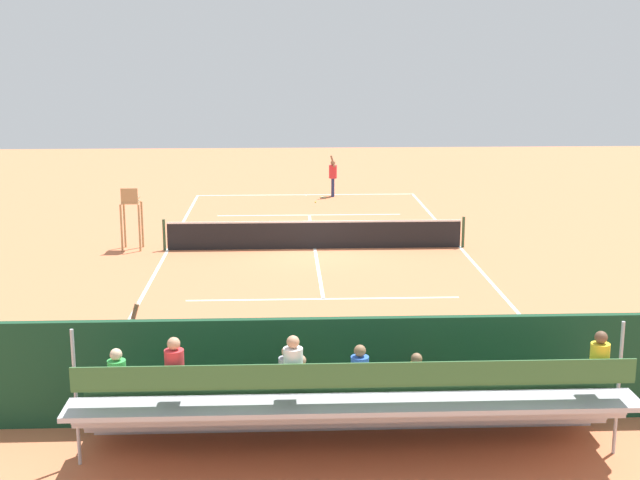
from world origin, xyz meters
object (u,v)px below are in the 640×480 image
(umpire_chair, at_px, (131,212))
(tennis_net, at_px, (315,234))
(bleacher_stand, at_px, (346,402))
(tennis_ball_near, at_px, (315,202))
(courtside_bench, at_px, (445,376))
(line_judge, at_px, (132,352))
(equipment_bag, at_px, (347,399))
(tennis_player, at_px, (333,175))
(tennis_racket, at_px, (323,197))

(umpire_chair, bearing_deg, tennis_net, 178.62)
(bleacher_stand, distance_m, tennis_ball_near, 24.28)
(courtside_bench, xyz_separation_m, line_judge, (6.03, -0.39, 0.46))
(tennis_net, relative_size, courtside_bench, 5.72)
(bleacher_stand, xyz_separation_m, courtside_bench, (-2.07, -2.10, -0.40))
(umpire_chair, bearing_deg, bleacher_stand, 111.54)
(umpire_chair, distance_m, equipment_bag, 14.98)
(umpire_chair, xyz_separation_m, line_judge, (-2.17, 13.03, -0.30))
(tennis_net, distance_m, umpire_chair, 6.25)
(tennis_net, height_order, tennis_ball_near, tennis_net)
(tennis_player, bearing_deg, umpire_chair, 54.27)
(equipment_bag, xyz_separation_m, line_judge, (4.12, -0.52, 0.84))
(bleacher_stand, relative_size, tennis_ball_near, 137.27)
(umpire_chair, distance_m, line_judge, 13.21)
(tennis_net, bearing_deg, courtside_bench, 98.55)
(bleacher_stand, height_order, courtside_bench, bleacher_stand)
(courtside_bench, bearing_deg, equipment_bag, 3.86)
(umpire_chair, xyz_separation_m, courtside_bench, (-8.20, 13.42, -0.76))
(bleacher_stand, height_order, tennis_ball_near, bleacher_stand)
(bleacher_stand, bearing_deg, tennis_ball_near, -91.04)
(bleacher_stand, xyz_separation_m, tennis_ball_near, (-0.44, -24.26, -0.93))
(tennis_net, xyz_separation_m, umpire_chair, (6.20, -0.15, 0.81))
(tennis_racket, distance_m, line_judge, 23.63)
(tennis_player, bearing_deg, bleacher_stand, 87.12)
(tennis_net, xyz_separation_m, equipment_bag, (-0.09, 13.40, -0.32))
(courtside_bench, bearing_deg, bleacher_stand, 45.50)
(tennis_racket, distance_m, tennis_ball_near, 1.41)
(tennis_player, height_order, tennis_ball_near, tennis_player)
(tennis_ball_near, bearing_deg, umpire_chair, 53.05)
(equipment_bag, height_order, tennis_ball_near, equipment_bag)
(tennis_player, xyz_separation_m, line_judge, (5.26, 23.36, 0.00))
(tennis_player, xyz_separation_m, tennis_ball_near, (0.86, 1.60, -0.98))
(courtside_bench, bearing_deg, tennis_net, -81.45)
(courtside_bench, xyz_separation_m, tennis_racket, (1.21, -23.50, -0.54))
(umpire_chair, relative_size, tennis_player, 1.11)
(tennis_net, height_order, line_judge, line_judge)
(tennis_net, relative_size, equipment_bag, 11.44)
(tennis_racket, bearing_deg, bleacher_stand, 88.08)
(bleacher_stand, distance_m, courtside_bench, 2.98)
(courtside_bench, relative_size, line_judge, 0.93)
(courtside_bench, bearing_deg, tennis_player, -88.16)
(equipment_bag, relative_size, tennis_racket, 1.54)
(bleacher_stand, distance_m, tennis_player, 25.89)
(courtside_bench, height_order, tennis_ball_near, courtside_bench)
(tennis_ball_near, bearing_deg, tennis_net, 87.61)
(bleacher_stand, bearing_deg, tennis_player, -92.88)
(tennis_ball_near, bearing_deg, tennis_player, -118.35)
(tennis_player, height_order, tennis_racket, tennis_player)
(tennis_net, relative_size, tennis_racket, 17.67)
(umpire_chair, height_order, tennis_ball_near, umpire_chair)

